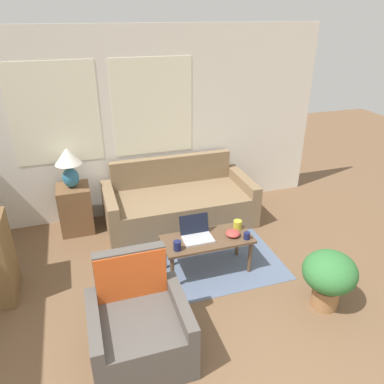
% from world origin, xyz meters
% --- Properties ---
extents(wall_back, '(6.05, 0.06, 2.60)m').
position_xyz_m(wall_back, '(-0.00, 3.67, 1.31)').
color(wall_back, white).
rests_on(wall_back, ground_plane).
extents(rug, '(1.83, 2.09, 0.01)m').
position_xyz_m(rug, '(0.76, 2.54, 0.00)').
color(rug, slate).
rests_on(rug, ground_plane).
extents(couch, '(2.04, 0.95, 0.86)m').
position_xyz_m(couch, '(0.77, 3.18, 0.27)').
color(couch, '#846B4C').
rests_on(couch, ground_plane).
extents(armchair, '(0.82, 0.76, 0.91)m').
position_xyz_m(armchair, '(-0.19, 1.06, 0.27)').
color(armchair, '#514C47').
rests_on(armchair, ground_plane).
extents(side_table, '(0.42, 0.42, 0.65)m').
position_xyz_m(side_table, '(-0.63, 3.35, 0.33)').
color(side_table, brown).
rests_on(side_table, ground_plane).
extents(table_lamp, '(0.34, 0.34, 0.54)m').
position_xyz_m(table_lamp, '(-0.63, 3.35, 0.99)').
color(table_lamp, teal).
rests_on(table_lamp, side_table).
extents(coffee_table, '(1.02, 0.45, 0.44)m').
position_xyz_m(coffee_table, '(0.76, 1.97, 0.38)').
color(coffee_table, brown).
rests_on(coffee_table, ground_plane).
extents(laptop, '(0.34, 0.29, 0.24)m').
position_xyz_m(laptop, '(0.65, 2.02, 0.49)').
color(laptop, '#B7B7BC').
rests_on(laptop, coffee_table).
extents(cup_navy, '(0.08, 0.08, 0.11)m').
position_xyz_m(cup_navy, '(0.38, 1.85, 0.49)').
color(cup_navy, '#191E4C').
rests_on(cup_navy, coffee_table).
extents(cup_yellow, '(0.07, 0.07, 0.08)m').
position_xyz_m(cup_yellow, '(1.18, 1.83, 0.48)').
color(cup_yellow, '#191E4C').
rests_on(cup_yellow, coffee_table).
extents(cup_white, '(0.10, 0.10, 0.10)m').
position_xyz_m(cup_white, '(1.17, 2.06, 0.49)').
color(cup_white, gold).
rests_on(cup_white, coffee_table).
extents(snack_bowl, '(0.17, 0.17, 0.07)m').
position_xyz_m(snack_bowl, '(1.05, 1.93, 0.47)').
color(snack_bowl, '#B23D38').
rests_on(snack_bowl, coffee_table).
extents(potted_plant, '(0.53, 0.53, 0.63)m').
position_xyz_m(potted_plant, '(1.72, 1.06, 0.39)').
color(potted_plant, '#996B42').
rests_on(potted_plant, ground_plane).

